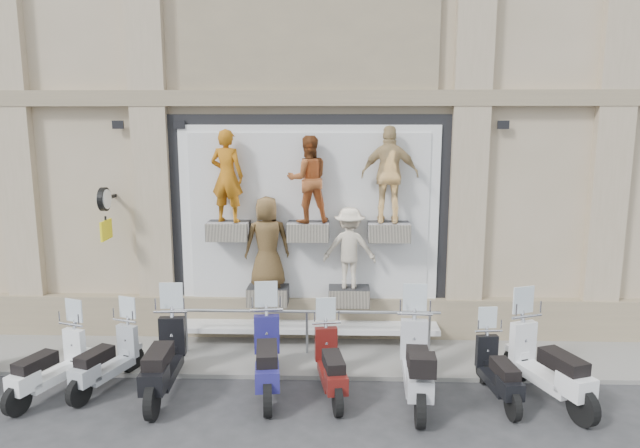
{
  "coord_description": "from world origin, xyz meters",
  "views": [
    {
      "loc": [
        0.57,
        -8.21,
        4.43
      ],
      "look_at": [
        0.25,
        1.9,
        2.59
      ],
      "focal_mm": 32.0,
      "sensor_mm": 36.0,
      "label": 1
    }
  ],
  "objects_px": {
    "scooter_f": "(331,353)",
    "scooter_g": "(417,350)",
    "scooter_e": "(267,343)",
    "scooter_i": "(549,351)",
    "scooter_d": "(163,346)",
    "scooter_h": "(499,360)",
    "scooter_b": "(49,354)",
    "guard_rail": "(307,333)",
    "clock_sign_bracket": "(105,207)",
    "scooter_c": "(106,348)"
  },
  "relations": [
    {
      "from": "guard_rail",
      "to": "scooter_i",
      "type": "relative_size",
      "value": 2.4
    },
    {
      "from": "scooter_c",
      "to": "scooter_i",
      "type": "bearing_deg",
      "value": 17.47
    },
    {
      "from": "scooter_h",
      "to": "guard_rail",
      "type": "bearing_deg",
      "value": 146.41
    },
    {
      "from": "scooter_i",
      "to": "guard_rail",
      "type": "bearing_deg",
      "value": 137.02
    },
    {
      "from": "clock_sign_bracket",
      "to": "scooter_h",
      "type": "xyz_separation_m",
      "value": [
        7.04,
        -2.08,
        -2.11
      ]
    },
    {
      "from": "scooter_g",
      "to": "scooter_i",
      "type": "xyz_separation_m",
      "value": [
        2.09,
        0.05,
        -0.02
      ]
    },
    {
      "from": "scooter_e",
      "to": "scooter_f",
      "type": "height_order",
      "value": "scooter_e"
    },
    {
      "from": "scooter_c",
      "to": "scooter_g",
      "type": "relative_size",
      "value": 0.82
    },
    {
      "from": "scooter_e",
      "to": "scooter_h",
      "type": "distance_m",
      "value": 3.72
    },
    {
      "from": "clock_sign_bracket",
      "to": "scooter_d",
      "type": "xyz_separation_m",
      "value": [
        1.66,
        -2.07,
        -1.95
      ]
    },
    {
      "from": "guard_rail",
      "to": "scooter_e",
      "type": "bearing_deg",
      "value": -111.7
    },
    {
      "from": "scooter_d",
      "to": "scooter_i",
      "type": "relative_size",
      "value": 1.0
    },
    {
      "from": "scooter_d",
      "to": "scooter_g",
      "type": "distance_m",
      "value": 4.07
    },
    {
      "from": "scooter_f",
      "to": "scooter_g",
      "type": "relative_size",
      "value": 0.84
    },
    {
      "from": "scooter_b",
      "to": "scooter_f",
      "type": "xyz_separation_m",
      "value": [
        4.55,
        0.18,
        0.0
      ]
    },
    {
      "from": "scooter_e",
      "to": "scooter_f",
      "type": "bearing_deg",
      "value": -11.2
    },
    {
      "from": "scooter_g",
      "to": "scooter_h",
      "type": "distance_m",
      "value": 1.32
    },
    {
      "from": "scooter_g",
      "to": "scooter_i",
      "type": "relative_size",
      "value": 1.02
    },
    {
      "from": "scooter_c",
      "to": "scooter_i",
      "type": "height_order",
      "value": "scooter_i"
    },
    {
      "from": "scooter_c",
      "to": "scooter_d",
      "type": "distance_m",
      "value": 1.05
    },
    {
      "from": "guard_rail",
      "to": "scooter_e",
      "type": "height_order",
      "value": "scooter_e"
    },
    {
      "from": "scooter_b",
      "to": "scooter_i",
      "type": "height_order",
      "value": "scooter_i"
    },
    {
      "from": "scooter_h",
      "to": "scooter_b",
      "type": "bearing_deg",
      "value": 174.3
    },
    {
      "from": "scooter_d",
      "to": "scooter_h",
      "type": "height_order",
      "value": "scooter_d"
    },
    {
      "from": "scooter_g",
      "to": "scooter_h",
      "type": "bearing_deg",
      "value": 6.31
    },
    {
      "from": "scooter_g",
      "to": "guard_rail",
      "type": "bearing_deg",
      "value": 140.69
    },
    {
      "from": "scooter_e",
      "to": "scooter_i",
      "type": "height_order",
      "value": "scooter_i"
    },
    {
      "from": "clock_sign_bracket",
      "to": "scooter_h",
      "type": "distance_m",
      "value": 7.64
    },
    {
      "from": "clock_sign_bracket",
      "to": "scooter_b",
      "type": "relative_size",
      "value": 0.56
    },
    {
      "from": "scooter_b",
      "to": "scooter_i",
      "type": "relative_size",
      "value": 0.86
    },
    {
      "from": "clock_sign_bracket",
      "to": "scooter_e",
      "type": "xyz_separation_m",
      "value": [
        3.32,
        -1.92,
        -1.95
      ]
    },
    {
      "from": "scooter_i",
      "to": "scooter_b",
      "type": "bearing_deg",
      "value": 160.14
    },
    {
      "from": "scooter_c",
      "to": "scooter_g",
      "type": "height_order",
      "value": "scooter_g"
    },
    {
      "from": "scooter_b",
      "to": "scooter_h",
      "type": "height_order",
      "value": "scooter_b"
    },
    {
      "from": "scooter_c",
      "to": "scooter_e",
      "type": "bearing_deg",
      "value": 18.36
    },
    {
      "from": "clock_sign_bracket",
      "to": "scooter_f",
      "type": "height_order",
      "value": "clock_sign_bracket"
    },
    {
      "from": "clock_sign_bracket",
      "to": "scooter_f",
      "type": "distance_m",
      "value": 5.23
    },
    {
      "from": "scooter_d",
      "to": "scooter_g",
      "type": "relative_size",
      "value": 0.98
    },
    {
      "from": "guard_rail",
      "to": "scooter_i",
      "type": "bearing_deg",
      "value": -22.56
    },
    {
      "from": "scooter_f",
      "to": "scooter_g",
      "type": "distance_m",
      "value": 1.38
    },
    {
      "from": "scooter_g",
      "to": "scooter_i",
      "type": "distance_m",
      "value": 2.09
    },
    {
      "from": "scooter_c",
      "to": "clock_sign_bracket",
      "type": "bearing_deg",
      "value": 127.96
    },
    {
      "from": "scooter_g",
      "to": "scooter_f",
      "type": "bearing_deg",
      "value": 176.55
    },
    {
      "from": "scooter_d",
      "to": "scooter_e",
      "type": "relative_size",
      "value": 1.0
    },
    {
      "from": "scooter_b",
      "to": "scooter_f",
      "type": "height_order",
      "value": "scooter_f"
    },
    {
      "from": "scooter_c",
      "to": "scooter_e",
      "type": "relative_size",
      "value": 0.84
    },
    {
      "from": "clock_sign_bracket",
      "to": "scooter_c",
      "type": "xyz_separation_m",
      "value": [
        0.64,
        -1.88,
        -2.09
      ]
    },
    {
      "from": "scooter_e",
      "to": "guard_rail",
      "type": "bearing_deg",
      "value": 61.08
    },
    {
      "from": "guard_rail",
      "to": "scooter_f",
      "type": "bearing_deg",
      "value": -72.79
    },
    {
      "from": "clock_sign_bracket",
      "to": "scooter_c",
      "type": "distance_m",
      "value": 2.88
    }
  ]
}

